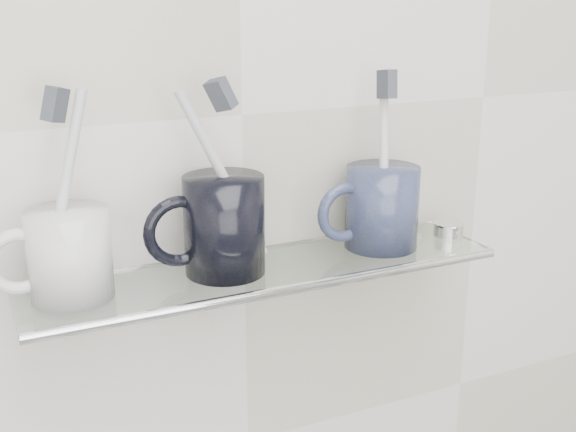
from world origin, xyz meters
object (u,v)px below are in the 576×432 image
mug_right (382,207)px  mug_left (70,254)px  mug_center (224,225)px  shelf_glass (267,270)px

mug_right → mug_left: bearing=-171.6°
mug_right → mug_center: bearing=-171.6°
shelf_glass → mug_left: size_ratio=5.86×
shelf_glass → mug_center: bearing=173.4°
mug_center → mug_right: mug_center is taller
mug_left → shelf_glass: bearing=-10.5°
shelf_glass → mug_center: 0.07m
shelf_glass → mug_right: (0.14, 0.00, 0.05)m
mug_left → mug_right: bearing=-9.0°
mug_left → mug_right: size_ratio=0.93×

